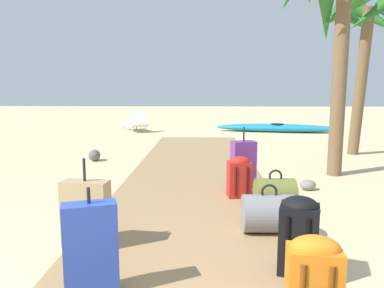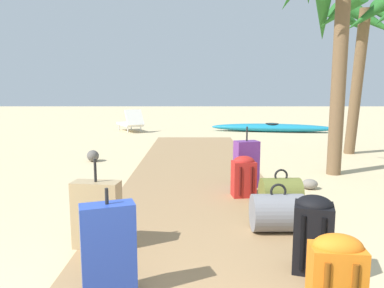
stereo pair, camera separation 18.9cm
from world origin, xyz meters
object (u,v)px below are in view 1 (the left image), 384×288
Objects in this scene: suitcase_purple at (243,164)px; kayak at (277,128)px; backpack_black at (299,233)px; duffel_bag_grey at (269,213)px; palm_tree_near_right at (366,25)px; lounge_chair at (136,122)px; duffel_bag_olive at (275,193)px; suitcase_tan at (86,214)px; backpack_red at (239,175)px; suitcase_blue at (91,249)px; backpack_orange at (313,283)px.

suitcase_purple reaches higher than kayak.
backpack_black reaches higher than kayak.
kayak is at bearing 75.08° from suitcase_purple.
duffel_bag_grey reaches higher than kayak.
lounge_chair is (-5.97, 4.87, -2.56)m from palm_tree_near_right.
palm_tree_near_right reaches higher than kayak.
duffel_bag_olive is at bearing 74.31° from duffel_bag_grey.
suitcase_tan is 2.21m from backpack_red.
suitcase_blue reaches higher than backpack_black.
palm_tree_near_right is at bearing -79.97° from kayak.
kayak is at bearing -0.91° from lounge_chair.
lounge_chair is (-1.67, 10.84, -0.08)m from suitcase_blue.
suitcase_tan is at bearing -149.43° from duffel_bag_olive.
backpack_orange is 2.30m from duffel_bag_olive.
suitcase_blue reaches higher than duffel_bag_grey.
suitcase_blue reaches higher than backpack_orange.
palm_tree_near_right is at bearing 63.45° from backpack_black.
backpack_red is at bearing 97.01° from backpack_black.
duffel_bag_olive is 0.11× the size of kayak.
duffel_bag_grey is at bearing 88.99° from backpack_orange.
backpack_orange is at bearing -34.66° from suitcase_tan.
duffel_bag_olive is at bearing 84.06° from backpack_orange.
palm_tree_near_right reaches higher than backpack_orange.
palm_tree_near_right is (2.81, 5.63, 2.49)m from backpack_black.
palm_tree_near_right is 5.58m from kayak.
suitcase_tan is at bearing 166.23° from backpack_black.
suitcase_tan reaches higher than duffel_bag_grey.
duffel_bag_grey is at bearing 95.53° from backpack_black.
palm_tree_near_right is at bearing 59.01° from duffel_bag_grey.
lounge_chair is (-1.38, 10.06, -0.05)m from suitcase_tan.
backpack_black is 2.04m from backpack_red.
suitcase_tan reaches higher than backpack_black.
suitcase_tan is 10.15m from lounge_chair.
backpack_red is (-0.38, 0.46, 0.11)m from duffel_bag_olive.
palm_tree_near_right is 8.12m from lounge_chair.
suitcase_tan is 0.83m from suitcase_blue.
suitcase_purple reaches higher than backpack_orange.
palm_tree_near_right is (4.59, 5.19, 2.51)m from suitcase_tan.
backpack_black is 0.83m from duffel_bag_grey.
lounge_chair is (-3.08, 9.68, 0.06)m from duffel_bag_grey.
duffel_bag_grey is 10.16m from lounge_chair.
suitcase_purple is at bearing 90.68° from backpack_orange.
duffel_bag_grey is 6.19m from palm_tree_near_right.
backpack_red is at bearing 129.74° from duffel_bag_olive.
kayak is at bearing 78.30° from duffel_bag_olive.
backpack_orange is 2.75m from backpack_red.
backpack_black is at bearing -116.55° from palm_tree_near_right.
kayak is at bearing 100.03° from palm_tree_near_right.
suitcase_blue is (-1.35, -2.85, -0.01)m from suitcase_purple.
duffel_bag_olive is 0.64× the size of suitcase_blue.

